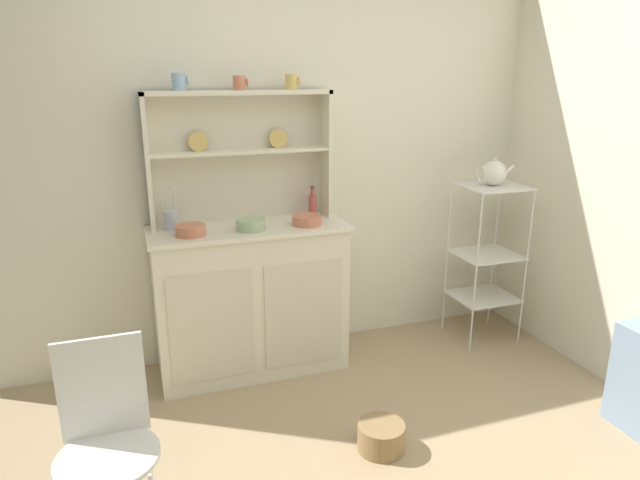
{
  "coord_description": "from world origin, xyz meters",
  "views": [
    {
      "loc": [
        -0.94,
        -1.65,
        1.74
      ],
      "look_at": [
        0.03,
        1.12,
        0.86
      ],
      "focal_mm": 31.11,
      "sensor_mm": 36.0,
      "label": 1
    }
  ],
  "objects_px": {
    "porcelain_teapot": "(494,173)",
    "hutch_shelf_unit": "(239,147)",
    "wire_chair": "(106,432)",
    "floor_basket": "(381,437)",
    "cup_sky_0": "(179,82)",
    "bowl_mixing_large": "(191,230)",
    "bakers_rack": "(487,245)",
    "jam_bottle": "(312,205)",
    "hutch_cabinet": "(251,297)",
    "utensil_jar": "(171,220)"
  },
  "relations": [
    {
      "from": "hutch_shelf_unit",
      "to": "bakers_rack",
      "type": "relative_size",
      "value": 1.0
    },
    {
      "from": "utensil_jar",
      "to": "porcelain_teapot",
      "type": "bearing_deg",
      "value": -5.05
    },
    {
      "from": "hutch_cabinet",
      "to": "utensil_jar",
      "type": "bearing_deg",
      "value": 169.42
    },
    {
      "from": "bakers_rack",
      "to": "bowl_mixing_large",
      "type": "distance_m",
      "value": 1.92
    },
    {
      "from": "hutch_cabinet",
      "to": "bowl_mixing_large",
      "type": "xyz_separation_m",
      "value": [
        -0.33,
        -0.07,
        0.47
      ]
    },
    {
      "from": "cup_sky_0",
      "to": "porcelain_teapot",
      "type": "height_order",
      "value": "cup_sky_0"
    },
    {
      "from": "floor_basket",
      "to": "jam_bottle",
      "type": "bearing_deg",
      "value": 89.41
    },
    {
      "from": "cup_sky_0",
      "to": "bowl_mixing_large",
      "type": "relative_size",
      "value": 0.57
    },
    {
      "from": "cup_sky_0",
      "to": "bowl_mixing_large",
      "type": "bearing_deg",
      "value": -93.82
    },
    {
      "from": "porcelain_teapot",
      "to": "hutch_shelf_unit",
      "type": "bearing_deg",
      "value": 170.5
    },
    {
      "from": "wire_chair",
      "to": "porcelain_teapot",
      "type": "height_order",
      "value": "porcelain_teapot"
    },
    {
      "from": "hutch_cabinet",
      "to": "wire_chair",
      "type": "height_order",
      "value": "hutch_cabinet"
    },
    {
      "from": "bakers_rack",
      "to": "utensil_jar",
      "type": "xyz_separation_m",
      "value": [
        -1.99,
        0.18,
        0.31
      ]
    },
    {
      "from": "hutch_shelf_unit",
      "to": "porcelain_teapot",
      "type": "relative_size",
      "value": 4.25
    },
    {
      "from": "jam_bottle",
      "to": "bowl_mixing_large",
      "type": "bearing_deg",
      "value": -167.98
    },
    {
      "from": "cup_sky_0",
      "to": "floor_basket",
      "type": "bearing_deg",
      "value": -56.46
    },
    {
      "from": "hutch_shelf_unit",
      "to": "wire_chair",
      "type": "bearing_deg",
      "value": -120.38
    },
    {
      "from": "bakers_rack",
      "to": "hutch_cabinet",
      "type": "bearing_deg",
      "value": 176.45
    },
    {
      "from": "jam_bottle",
      "to": "cup_sky_0",
      "type": "bearing_deg",
      "value": 177.2
    },
    {
      "from": "wire_chair",
      "to": "jam_bottle",
      "type": "bearing_deg",
      "value": 16.76
    },
    {
      "from": "cup_sky_0",
      "to": "jam_bottle",
      "type": "height_order",
      "value": "cup_sky_0"
    },
    {
      "from": "cup_sky_0",
      "to": "utensil_jar",
      "type": "relative_size",
      "value": 0.39
    },
    {
      "from": "floor_basket",
      "to": "porcelain_teapot",
      "type": "height_order",
      "value": "porcelain_teapot"
    },
    {
      "from": "hutch_cabinet",
      "to": "utensil_jar",
      "type": "xyz_separation_m",
      "value": [
        -0.42,
        0.08,
        0.5
      ]
    },
    {
      "from": "jam_bottle",
      "to": "hutch_cabinet",
      "type": "bearing_deg",
      "value": -168.35
    },
    {
      "from": "wire_chair",
      "to": "hutch_shelf_unit",
      "type": "bearing_deg",
      "value": 30.08
    },
    {
      "from": "hutch_cabinet",
      "to": "utensil_jar",
      "type": "relative_size",
      "value": 4.78
    },
    {
      "from": "hutch_cabinet",
      "to": "jam_bottle",
      "type": "relative_size",
      "value": 5.94
    },
    {
      "from": "utensil_jar",
      "to": "jam_bottle",
      "type": "bearing_deg",
      "value": 0.55
    },
    {
      "from": "hutch_cabinet",
      "to": "bakers_rack",
      "type": "relative_size",
      "value": 1.07
    },
    {
      "from": "wire_chair",
      "to": "porcelain_teapot",
      "type": "bearing_deg",
      "value": -5.01
    },
    {
      "from": "hutch_shelf_unit",
      "to": "bakers_rack",
      "type": "distance_m",
      "value": 1.74
    },
    {
      "from": "hutch_shelf_unit",
      "to": "utensil_jar",
      "type": "height_order",
      "value": "hutch_shelf_unit"
    },
    {
      "from": "bakers_rack",
      "to": "wire_chair",
      "type": "relative_size",
      "value": 1.24
    },
    {
      "from": "bakers_rack",
      "to": "jam_bottle",
      "type": "distance_m",
      "value": 1.21
    },
    {
      "from": "cup_sky_0",
      "to": "porcelain_teapot",
      "type": "xyz_separation_m",
      "value": [
        1.89,
        -0.22,
        -0.56
      ]
    },
    {
      "from": "jam_bottle",
      "to": "utensil_jar",
      "type": "relative_size",
      "value": 0.8
    },
    {
      "from": "hutch_shelf_unit",
      "to": "cup_sky_0",
      "type": "bearing_deg",
      "value": -172.29
    },
    {
      "from": "bakers_rack",
      "to": "floor_basket",
      "type": "relative_size",
      "value": 4.63
    },
    {
      "from": "hutch_shelf_unit",
      "to": "porcelain_teapot",
      "type": "distance_m",
      "value": 1.61
    },
    {
      "from": "floor_basket",
      "to": "utensil_jar",
      "type": "bearing_deg",
      "value": 128.2
    },
    {
      "from": "cup_sky_0",
      "to": "bowl_mixing_large",
      "type": "xyz_separation_m",
      "value": [
        -0.01,
        -0.2,
        -0.77
      ]
    },
    {
      "from": "hutch_cabinet",
      "to": "floor_basket",
      "type": "height_order",
      "value": "hutch_cabinet"
    },
    {
      "from": "bakers_rack",
      "to": "utensil_jar",
      "type": "relative_size",
      "value": 4.46
    },
    {
      "from": "hutch_shelf_unit",
      "to": "utensil_jar",
      "type": "distance_m",
      "value": 0.57
    },
    {
      "from": "jam_bottle",
      "to": "utensil_jar",
      "type": "bearing_deg",
      "value": -179.45
    },
    {
      "from": "floor_basket",
      "to": "porcelain_teapot",
      "type": "xyz_separation_m",
      "value": [
        1.16,
        0.87,
        1.07
      ]
    },
    {
      "from": "bakers_rack",
      "to": "jam_bottle",
      "type": "relative_size",
      "value": 5.54
    },
    {
      "from": "hutch_shelf_unit",
      "to": "floor_basket",
      "type": "bearing_deg",
      "value": -70.27
    },
    {
      "from": "floor_basket",
      "to": "utensil_jar",
      "type": "height_order",
      "value": "utensil_jar"
    }
  ]
}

